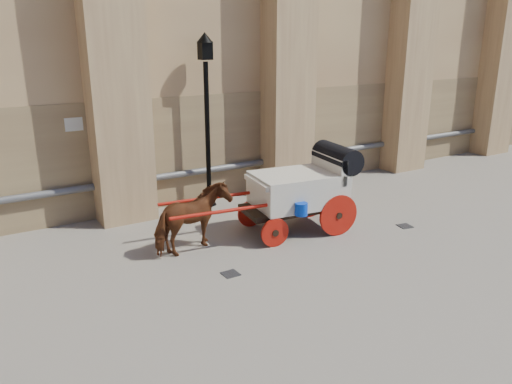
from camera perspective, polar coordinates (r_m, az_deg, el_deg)
ground at (r=10.62m, az=-3.40°, el=-7.88°), size 90.00×90.00×0.00m
horse at (r=10.90m, az=-7.28°, el=-3.12°), size 1.89×1.22×1.47m
carriage at (r=11.99m, az=5.49°, el=0.65°), size 4.75×1.83×2.03m
street_lamp at (r=13.50m, az=-5.61°, el=8.56°), size 0.43×0.43×4.63m
drain_grate_near at (r=10.07m, az=-2.93°, el=-9.32°), size 0.33×0.33×0.01m
drain_grate_far at (r=12.99m, az=16.65°, el=-3.75°), size 0.37×0.37×0.01m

